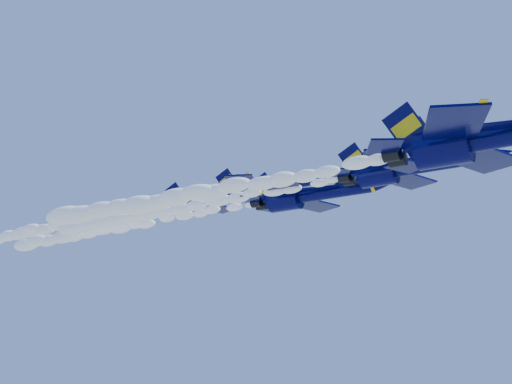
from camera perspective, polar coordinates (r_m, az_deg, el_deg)
The scene contains 10 objects.
jet_lead at distance 57.01m, azimuth 18.60°, elevation 4.21°, with size 19.88×16.30×7.39m.
smoke_trail_jet_lead at distance 66.57m, azimuth -4.51°, elevation -0.07°, with size 36.67×2.21×1.99m, color white.
jet_second at distance 67.76m, azimuth 12.33°, elevation 1.98°, with size 16.19×13.28×6.02m.
smoke_trail_jet_second at distance 78.29m, azimuth -5.52°, elevation -1.21°, with size 36.67×1.80×1.62m, color white.
jet_third at distance 74.47m, azimuth 4.53°, elevation -0.19°, with size 15.96×13.09×5.93m.
smoke_trail_jet_third at distance 87.52m, azimuth -10.56°, elevation -2.78°, with size 36.67×1.78×1.60m, color white.
jet_fourth at distance 87.50m, azimuth 0.87°, elevation 0.40°, with size 15.94×13.08×5.92m.
smoke_trail_jet_fourth at distance 101.35m, azimuth -11.72°, elevation -1.91°, with size 36.67×1.78×1.60m, color white.
jet_fifth at distance 99.18m, azimuth -3.66°, elevation -0.61°, with size 16.48×13.52×6.12m.
smoke_trail_jet_fifth at distance 114.48m, azimuth -14.40°, elevation -2.54°, with size 36.67×1.84×1.65m, color white.
Camera 1 is at (27.47, -62.66, 131.61)m, focal length 50.00 mm.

